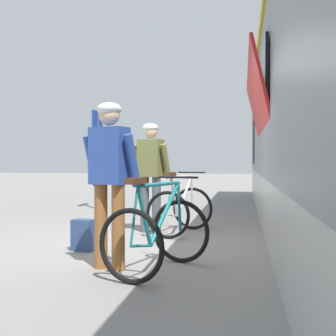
{
  "coord_description": "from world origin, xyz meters",
  "views": [
    {
      "loc": [
        1.41,
        -6.01,
        1.13
      ],
      "look_at": [
        0.33,
        0.35,
        1.05
      ],
      "focal_mm": 47.51,
      "sensor_mm": 36.0,
      "label": 1
    }
  ],
  "objects": [
    {
      "name": "water_bottle_near_the_bikes",
      "position": [
        0.53,
        0.52,
        0.09
      ],
      "size": [
        0.07,
        0.07,
        0.19
      ],
      "primitive_type": "cylinder",
      "color": "silver",
      "rests_on": "ground"
    },
    {
      "name": "cyclist_near_in_blue",
      "position": [
        0.02,
        -1.49,
        1.05
      ],
      "size": [
        0.66,
        0.43,
        1.76
      ],
      "color": "#935B2D",
      "rests_on": "ground"
    },
    {
      "name": "bicycle_far_silver",
      "position": [
        0.44,
        0.94,
        0.4
      ],
      "size": [
        0.96,
        1.21,
        0.99
      ],
      "color": "black",
      "rests_on": "ground"
    },
    {
      "name": "cyclist_far_in_olive",
      "position": [
        -0.06,
        1.0,
        1.05
      ],
      "size": [
        0.66,
        0.44,
        1.76
      ],
      "color": "#4C515B",
      "rests_on": "ground"
    },
    {
      "name": "platform_sign_post",
      "position": [
        -2.07,
        4.31,
        1.62
      ],
      "size": [
        0.08,
        0.7,
        2.4
      ],
      "color": "#595B60",
      "rests_on": "ground"
    },
    {
      "name": "backpack_on_platform",
      "position": [
        -0.6,
        -0.59,
        0.2
      ],
      "size": [
        0.3,
        0.22,
        0.4
      ],
      "primitive_type": "cube",
      "rotation": [
        0.0,
        0.0,
        -0.16
      ],
      "color": "navy",
      "rests_on": "ground"
    },
    {
      "name": "water_bottle_by_the_backpack",
      "position": [
        -0.56,
        -0.6,
        0.12
      ],
      "size": [
        0.07,
        0.07,
        0.24
      ],
      "primitive_type": "cylinder",
      "color": "silver",
      "rests_on": "ground"
    },
    {
      "name": "bicycle_near_teal",
      "position": [
        0.55,
        -1.56,
        0.4
      ],
      "size": [
        1.01,
        1.24,
        0.99
      ],
      "color": "black",
      "rests_on": "ground"
    },
    {
      "name": "ground_plane",
      "position": [
        0.0,
        0.0,
        0.0
      ],
      "size": [
        80.0,
        80.0,
        0.0
      ],
      "primitive_type": "plane",
      "color": "gray"
    }
  ]
}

